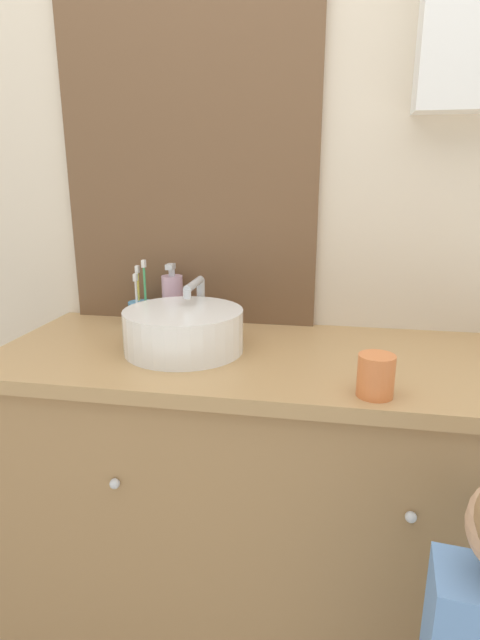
% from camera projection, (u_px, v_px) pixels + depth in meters
% --- Properties ---
extents(wall_back, '(3.20, 0.18, 2.50)m').
position_uv_depth(wall_back, '(295.00, 178.00, 1.46)').
color(wall_back, beige).
rests_on(wall_back, ground_plane).
extents(vanity_counter, '(1.45, 0.58, 0.85)m').
position_uv_depth(vanity_counter, '(270.00, 496.00, 1.40)').
color(vanity_counter, '#A37A4C').
rests_on(vanity_counter, ground_plane).
extents(sink_basin, '(0.31, 0.36, 0.17)m').
position_uv_depth(sink_basin, '(184.00, 329.00, 1.30)').
color(sink_basin, white).
rests_on(sink_basin, vanity_counter).
extents(toothbrush_holder, '(0.08, 0.08, 0.20)m').
position_uv_depth(toothbrush_holder, '(141.00, 311.00, 1.53)').
color(toothbrush_holder, '#4C93C6').
rests_on(toothbrush_holder, vanity_counter).
extents(soap_dispenser, '(0.06, 0.06, 0.19)m').
position_uv_depth(soap_dispenser, '(173.00, 299.00, 1.53)').
color(soap_dispenser, '#CCA3BC').
rests_on(soap_dispenser, vanity_counter).
extents(drinking_cup, '(0.08, 0.08, 0.09)m').
position_uv_depth(drinking_cup, '(376.00, 376.00, 1.02)').
color(drinking_cup, orange).
rests_on(drinking_cup, vanity_counter).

